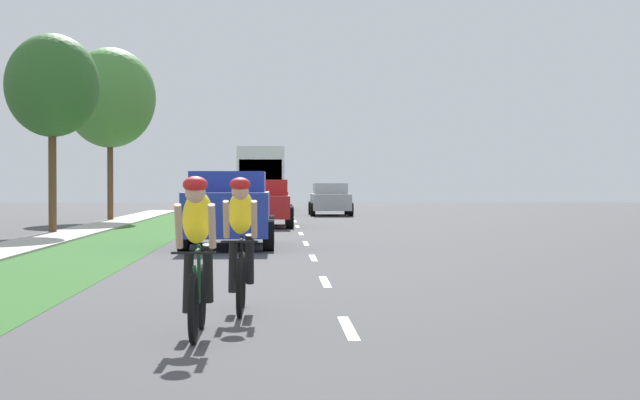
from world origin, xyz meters
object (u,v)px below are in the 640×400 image
at_px(sedan_silver, 330,199).
at_px(street_tree_near, 52,86).
at_px(suv_blue, 229,207).
at_px(pickup_red, 261,203).
at_px(street_tree_far, 110,98).
at_px(cyclist_lead, 197,255).
at_px(cyclist_trailing, 241,243).
at_px(bus_white, 262,175).

xyz_separation_m(sedan_silver, street_tree_near, (-9.29, -17.56, 3.67)).
relative_size(suv_blue, street_tree_near, 0.78).
height_order(pickup_red, street_tree_far, street_tree_far).
relative_size(cyclist_lead, cyclist_trailing, 1.00).
bearing_deg(suv_blue, cyclist_lead, -88.64).
height_order(suv_blue, sedan_silver, suv_blue).
distance_m(pickup_red, bus_white, 24.30).
distance_m(pickup_red, street_tree_far, 9.67).
xyz_separation_m(suv_blue, sedan_silver, (3.69, 24.38, -0.18)).
bearing_deg(cyclist_lead, cyclist_trailing, 79.19).
height_order(cyclist_trailing, bus_white, bus_white).
bearing_deg(street_tree_far, pickup_red, -45.04).
bearing_deg(pickup_red, suv_blue, -93.02).
relative_size(bus_white, street_tree_near, 1.93).
xyz_separation_m(suv_blue, bus_white, (0.31, 35.65, 1.03)).
bearing_deg(pickup_red, cyclist_lead, -90.57).
height_order(cyclist_lead, street_tree_far, street_tree_far).
bearing_deg(suv_blue, cyclist_trailing, -86.77).
distance_m(bus_white, street_tree_far, 19.25).
bearing_deg(suv_blue, sedan_silver, 81.39).
bearing_deg(cyclist_trailing, pickup_red, 90.26).
height_order(suv_blue, pickup_red, suv_blue).
bearing_deg(street_tree_far, street_tree_near, -90.11).
relative_size(suv_blue, sedan_silver, 1.09).
bearing_deg(cyclist_lead, street_tree_near, 105.62).
relative_size(suv_blue, street_tree_far, 0.67).
bearing_deg(sedan_silver, pickup_red, -103.37).
height_order(suv_blue, street_tree_near, street_tree_near).
bearing_deg(cyclist_lead, street_tree_far, 100.48).
xyz_separation_m(bus_white, street_tree_far, (-5.89, -18.09, 2.99)).
bearing_deg(bus_white, pickup_red, -89.31).
bearing_deg(sedan_silver, suv_blue, -98.61).
relative_size(pickup_red, sedan_silver, 1.19).
xyz_separation_m(cyclist_trailing, bus_white, (-0.40, 48.18, 1.17)).
relative_size(cyclist_trailing, sedan_silver, 0.40).
relative_size(pickup_red, street_tree_near, 0.85).
relative_size(suv_blue, pickup_red, 0.92).
distance_m(suv_blue, pickup_red, 11.39).
xyz_separation_m(bus_white, street_tree_near, (-5.91, -28.83, 2.46)).
distance_m(suv_blue, street_tree_near, 9.49).
bearing_deg(pickup_red, street_tree_near, -143.67).
bearing_deg(bus_white, suv_blue, -90.49).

